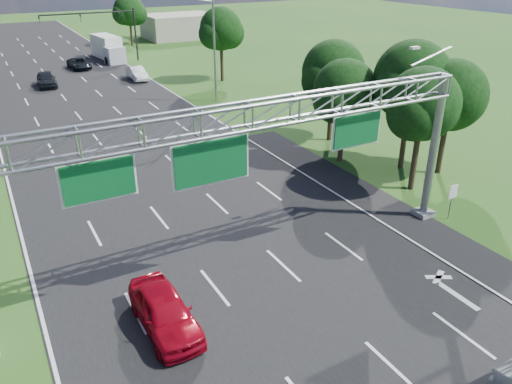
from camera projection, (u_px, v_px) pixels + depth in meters
ground at (134, 152)px, 37.65m from camera, size 220.00×220.00×0.00m
road at (134, 152)px, 37.65m from camera, size 18.00×180.00×0.02m
road_flare at (381, 206)px, 29.48m from camera, size 3.00×30.00×0.02m
sign_gantry at (250, 130)px, 20.62m from camera, size 23.50×1.00×9.56m
regulatory_sign at (453, 195)px, 27.41m from camera, size 0.60×0.08×2.10m
traffic_signal at (108, 23)px, 66.33m from camera, size 12.21×0.24×7.00m
streetlight_r_mid at (212, 45)px, 48.09m from camera, size 2.97×0.22×10.16m
tree_cluster_right at (390, 89)px, 33.30m from camera, size 9.91×14.60×8.68m
tree_verge_rd at (221, 31)px, 56.50m from camera, size 5.76×4.80×8.28m
tree_verge_re at (129, 12)px, 79.50m from camera, size 5.76×4.80×7.84m
building_right at (180, 26)px, 88.35m from camera, size 12.00×9.00×4.00m
red_coupe at (165, 311)px, 19.55m from camera, size 1.94×4.72×1.60m
car_queue_b at (79, 64)px, 64.68m from camera, size 2.57×4.99×1.35m
car_queue_c at (46, 79)px, 55.92m from camera, size 2.20×4.94×1.65m
car_queue_d at (137, 73)px, 59.02m from camera, size 1.61×4.51×1.48m
box_truck at (108, 49)px, 69.96m from camera, size 3.13×8.70×3.21m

